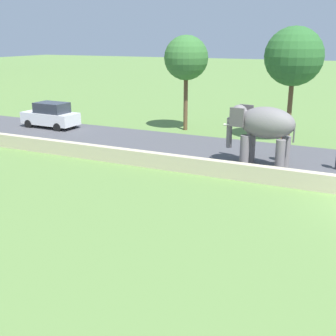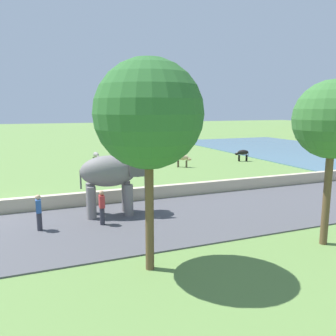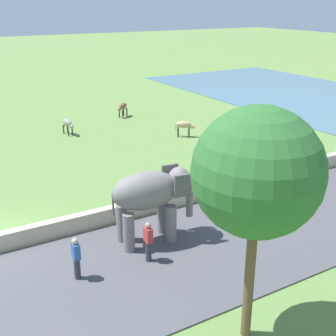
# 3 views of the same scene
# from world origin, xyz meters

# --- Properties ---
(road_surface) EXTENTS (7.00, 120.00, 0.06)m
(road_surface) POSITION_xyz_m (5.00, 20.00, 0.03)
(road_surface) COLOR #4C4C51
(road_surface) RESTS_ON ground
(barrier_wall) EXTENTS (0.40, 110.00, 0.75)m
(barrier_wall) POSITION_xyz_m (1.20, 18.00, 0.38)
(barrier_wall) COLOR beige
(barrier_wall) RESTS_ON ground
(elephant) EXTENTS (1.70, 3.54, 2.99)m
(elephant) POSITION_xyz_m (3.45, 5.59, 2.04)
(elephant) COLOR slate
(elephant) RESTS_ON ground
(person_beside_elephant) EXTENTS (0.36, 0.22, 1.63)m
(person_beside_elephant) POSITION_xyz_m (4.76, 4.74, 0.87)
(person_beside_elephant) COLOR #33333D
(person_beside_elephant) RESTS_ON ground
(car_white) EXTENTS (1.90, 4.05, 1.80)m
(car_white) POSITION_xyz_m (6.57, 21.05, 0.90)
(car_white) COLOR white
(car_white) RESTS_ON ground
(tree_near) EXTENTS (2.91, 2.91, 6.27)m
(tree_near) POSITION_xyz_m (10.03, 12.34, 4.78)
(tree_near) COLOR brown
(tree_near) RESTS_ON ground
(tree_mid) EXTENTS (3.40, 3.40, 6.74)m
(tree_mid) POSITION_xyz_m (9.54, 5.38, 5.02)
(tree_mid) COLOR brown
(tree_mid) RESTS_ON ground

